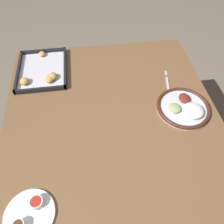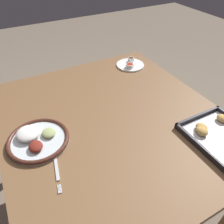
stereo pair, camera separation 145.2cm
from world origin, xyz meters
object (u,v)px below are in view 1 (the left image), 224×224
at_px(fork, 168,86).
at_px(dinner_plate, 184,108).
at_px(baking_tray, 42,71).
at_px(saucer_plate, 29,214).

bearing_deg(fork, dinner_plate, -158.40).
xyz_separation_m(dinner_plate, fork, (0.17, 0.03, -0.01)).
xyz_separation_m(fork, baking_tray, (0.21, 0.69, 0.01)).
bearing_deg(saucer_plate, dinner_plate, -61.08).
bearing_deg(fork, saucer_plate, 140.35).
distance_m(saucer_plate, baking_tray, 0.78).
bearing_deg(saucer_plate, fork, -50.55).
height_order(dinner_plate, fork, dinner_plate).
bearing_deg(dinner_plate, baking_tray, 62.46).
bearing_deg(baking_tray, fork, -106.72).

